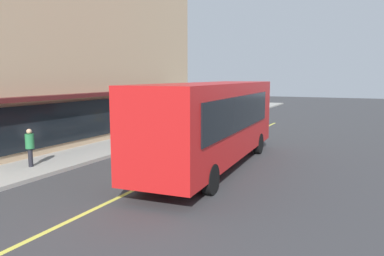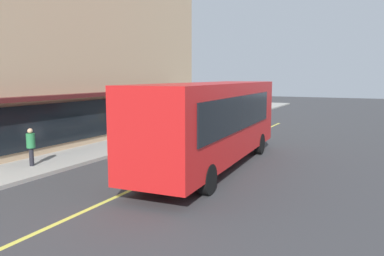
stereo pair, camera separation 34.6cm
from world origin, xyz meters
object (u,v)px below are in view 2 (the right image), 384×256
at_px(car_silver, 171,134).
at_px(pedestrian_waiting, 153,122).
at_px(bus, 213,120).
at_px(pedestrian_near_storefront, 31,144).

distance_m(car_silver, pedestrian_waiting, 2.63).
xyz_separation_m(bus, car_silver, (3.13, 3.77, -1.24)).
height_order(bus, car_silver, bus).
height_order(pedestrian_near_storefront, pedestrian_waiting, pedestrian_waiting).
distance_m(bus, pedestrian_waiting, 7.56).
bearing_deg(pedestrian_near_storefront, car_silver, -21.63).
height_order(bus, pedestrian_near_storefront, bus).
relative_size(car_silver, pedestrian_near_storefront, 2.84).
bearing_deg(bus, pedestrian_near_storefront, 119.36).
bearing_deg(pedestrian_near_storefront, bus, -60.64).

